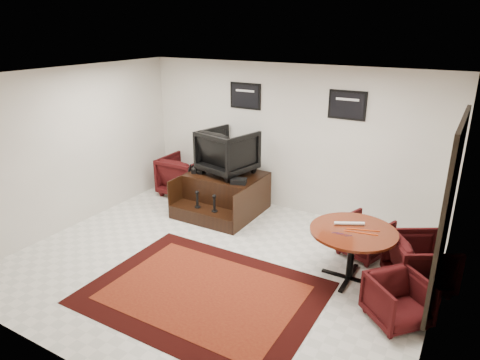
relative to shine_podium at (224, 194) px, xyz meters
name	(u,v)px	position (x,y,z in m)	size (l,w,h in m)	color
ground	(217,264)	(0.96, -1.76, -0.34)	(6.00, 6.00, 0.00)	beige
room_shell	(244,154)	(1.37, -1.64, 1.45)	(6.02, 5.02, 2.81)	silver
area_rug	(204,293)	(1.22, -2.49, -0.33)	(3.07, 2.31, 0.01)	black
shine_podium	(224,194)	(0.00, 0.00, 0.00)	(1.42, 1.46, 0.73)	black
shine_chair	(228,150)	(0.00, 0.15, 0.87)	(0.92, 0.86, 0.95)	black
shoes_pair	(199,170)	(-0.52, -0.09, 0.44)	(0.29, 0.33, 0.10)	black
polish_kit	(239,181)	(0.47, -0.26, 0.44)	(0.28, 0.19, 0.10)	black
umbrella_black	(186,184)	(-0.80, -0.16, 0.12)	(0.34, 0.13, 0.92)	black
umbrella_hooked	(188,183)	(-0.85, -0.02, 0.09)	(0.32, 0.12, 0.86)	black
armchair_side	(184,173)	(-1.21, 0.33, 0.12)	(0.89, 0.83, 0.91)	black
meeting_table	(353,236)	(2.83, -1.16, 0.35)	(1.19, 1.19, 0.78)	#48170A
table_chair_back	(365,235)	(2.82, -0.36, 0.01)	(0.67, 0.63, 0.69)	black
table_chair_window	(420,260)	(3.71, -0.85, 0.07)	(0.79, 0.74, 0.81)	black
table_chair_corner	(399,298)	(3.61, -1.79, 0.00)	(0.65, 0.61, 0.67)	black
paper_roll	(349,223)	(2.74, -1.03, 0.47)	(0.05, 0.05, 0.42)	silver
table_clutter	(359,232)	(2.91, -1.18, 0.45)	(0.56, 0.38, 0.01)	#EB440D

